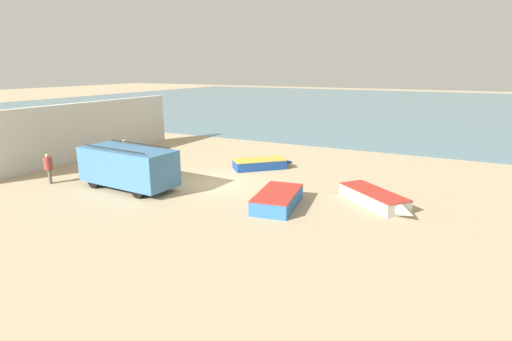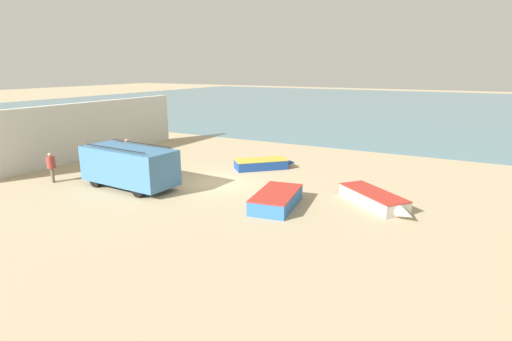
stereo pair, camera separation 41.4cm
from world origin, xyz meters
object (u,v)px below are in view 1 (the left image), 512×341
parked_van (128,166)px  fisherman_1 (48,166)px  fishing_rowboat_1 (375,198)px  fishing_rowboat_2 (261,164)px  fishing_rowboat_0 (278,198)px  fisherman_0 (125,152)px

parked_van → fisherman_1: parked_van is taller
fishing_rowboat_1 → fishing_rowboat_2: (-7.48, 3.57, -0.01)m
parked_van → fishing_rowboat_2: size_ratio=1.59×
parked_van → fishing_rowboat_2: (4.21, 6.69, -0.86)m
parked_van → fishing_rowboat_0: parked_van is taller
fisherman_1 → fishing_rowboat_1: bearing=132.7°
parked_van → fishing_rowboat_1: size_ratio=1.39×
fishing_rowboat_1 → fisherman_0: size_ratio=2.10×
parked_van → fisherman_1: size_ratio=3.29×
fishing_rowboat_0 → fishing_rowboat_1: bearing=-70.8°
parked_van → fishing_rowboat_1: bearing=-161.5°
parked_van → fisherman_0: 4.04m
fishing_rowboat_0 → fishing_rowboat_2: (-3.64, 5.62, -0.04)m
parked_van → fisherman_1: bearing=20.4°
parked_van → fishing_rowboat_0: bearing=-168.7°
fisherman_1 → fishing_rowboat_0: bearing=128.3°
fishing_rowboat_0 → fishing_rowboat_2: 6.69m
fishing_rowboat_0 → fishing_rowboat_1: fishing_rowboat_0 is taller
fishing_rowboat_0 → fishing_rowboat_1: 4.35m
parked_van → fishing_rowboat_0: (7.85, 1.07, -0.82)m
parked_van → fishing_rowboat_2: 7.95m
parked_van → fisherman_0: bearing=-39.5°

